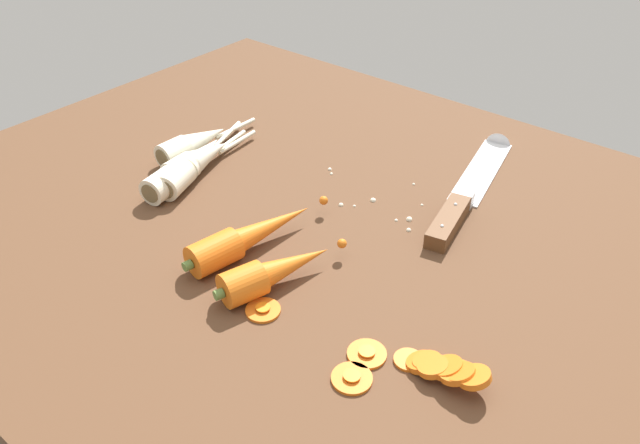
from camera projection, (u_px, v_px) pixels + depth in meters
The scene contains 13 objects.
ground_plane at pixel (329, 236), 86.10cm from camera, with size 120.00×90.00×4.00cm, color brown.
chefs_knife at pixel (474, 181), 92.64cm from camera, with size 10.42×34.66×4.18cm.
whole_carrot at pixel (249, 236), 79.25cm from camera, with size 7.13×22.13×4.20cm.
whole_carrot_second at pixel (274, 272), 73.65cm from camera, with size 8.05×17.29×4.20cm.
parsnip_front at pixel (192, 164), 94.19cm from camera, with size 10.20×23.18×4.00cm.
parsnip_mid_left at pixel (184, 169), 92.80cm from camera, with size 6.59×23.05×4.00cm.
parsnip_mid_right at pixel (199, 159), 95.27cm from camera, with size 4.83×19.12×4.00cm.
parsnip_back at pixel (194, 143), 99.38cm from camera, with size 4.13×19.56×4.00cm.
carrot_slice_stack at pixel (441, 368), 62.96cm from camera, with size 10.15×3.87×3.28cm.
carrot_slice_stray_near at pixel (367, 353), 65.71cm from camera, with size 4.17×4.17×0.70cm.
carrot_slice_stray_mid at pixel (263, 309), 71.06cm from camera, with size 3.99×3.99×0.70cm.
carrot_slice_stray_far at pixel (352, 377), 63.07cm from camera, with size 4.20×4.20×0.70cm.
mince_crumbs at pixel (382, 206), 87.87cm from camera, with size 22.95×11.68×0.87cm.
Camera 1 is at (42.69, -54.20, 49.56)cm, focal length 35.60 mm.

